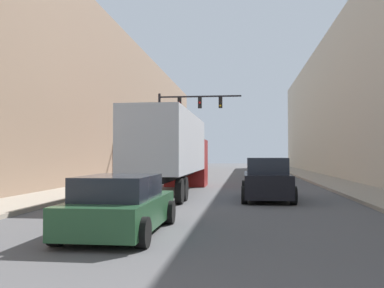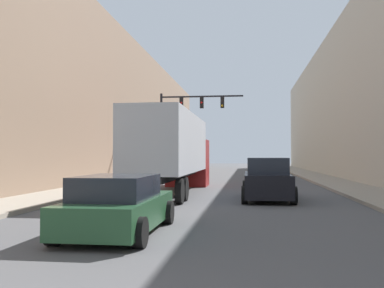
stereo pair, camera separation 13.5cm
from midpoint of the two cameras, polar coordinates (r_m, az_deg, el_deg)
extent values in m
cube|color=gray|center=(32.84, 17.17, -4.63)|extent=(2.71, 80.00, 0.15)
cube|color=gray|center=(33.43, -7.80, -4.63)|extent=(2.71, 80.00, 0.15)
cube|color=#846B56|center=(35.00, -14.70, 5.42)|extent=(6.00, 80.00, 12.19)
cube|color=#B2B7C1|center=(20.43, -3.23, 0.07)|extent=(2.44, 9.88, 2.71)
cube|color=black|center=(20.44, -3.24, -4.16)|extent=(1.22, 9.88, 0.24)
cube|color=maroon|center=(26.46, -0.88, -2.54)|extent=(2.44, 2.35, 2.84)
cylinder|color=black|center=(17.07, -9.06, -6.17)|extent=(0.25, 1.00, 1.00)
cylinder|color=black|center=(16.61, -1.90, -6.32)|extent=(0.25, 1.00, 1.00)
cylinder|color=black|center=(18.22, -8.01, -5.88)|extent=(0.25, 1.00, 1.00)
cylinder|color=black|center=(17.79, -1.30, -6.00)|extent=(0.25, 1.00, 1.00)
cylinder|color=black|center=(26.66, -3.17, -4.51)|extent=(0.25, 1.00, 1.00)
cylinder|color=black|center=(26.37, 1.43, -4.55)|extent=(0.25, 1.00, 1.00)
cube|color=#234C2D|center=(10.66, -9.77, -8.88)|extent=(1.83, 4.42, 0.68)
cube|color=#1E232D|center=(10.38, -10.10, -5.66)|extent=(1.61, 2.43, 0.55)
cylinder|color=black|center=(12.39, -11.84, -8.76)|extent=(0.25, 0.64, 0.64)
cylinder|color=black|center=(11.93, -3.37, -9.07)|extent=(0.25, 0.64, 0.64)
cylinder|color=black|center=(9.51, -18.03, -10.92)|extent=(0.25, 0.64, 0.64)
cylinder|color=black|center=(8.91, -7.06, -11.63)|extent=(0.25, 0.64, 0.64)
cube|color=black|center=(18.68, 9.67, -5.28)|extent=(1.86, 4.97, 0.93)
cube|color=#1E232D|center=(18.40, 9.70, -2.86)|extent=(1.63, 2.73, 0.67)
cylinder|color=black|center=(20.46, 6.83, -5.82)|extent=(0.25, 0.70, 0.70)
cylinder|color=black|center=(20.54, 12.05, -5.78)|extent=(0.25, 0.70, 0.70)
cylinder|color=black|center=(16.81, 6.79, -6.76)|extent=(0.25, 0.70, 0.70)
cylinder|color=black|center=(16.90, 13.15, -6.70)|extent=(0.25, 0.70, 0.70)
cylinder|color=black|center=(35.22, -4.49, 1.08)|extent=(0.20, 0.20, 6.99)
cube|color=black|center=(35.00, 0.95, 6.35)|extent=(6.71, 0.12, 0.12)
cube|color=black|center=(35.15, -1.79, 5.48)|extent=(0.30, 0.24, 0.90)
sphere|color=red|center=(35.01, -1.82, 5.51)|extent=(0.18, 0.18, 0.18)
cube|color=black|center=(34.94, 0.95, 5.52)|extent=(0.30, 0.24, 0.90)
sphere|color=red|center=(34.80, 0.92, 5.55)|extent=(0.18, 0.18, 0.18)
cube|color=black|center=(34.80, 3.71, 5.55)|extent=(0.30, 0.24, 0.90)
sphere|color=gold|center=(34.63, 3.70, 5.12)|extent=(0.18, 0.18, 0.18)
camera|label=1|loc=(0.07, -90.24, 0.01)|focal=40.00mm
camera|label=2|loc=(0.07, 89.76, -0.01)|focal=40.00mm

